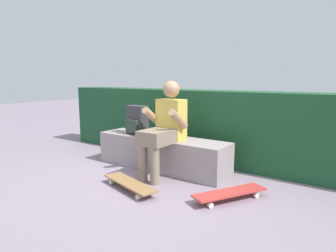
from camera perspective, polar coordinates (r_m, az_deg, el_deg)
ground_plane at (r=3.84m, az=-4.51°, el=-9.38°), size 24.00×24.00×0.00m
bench_main at (r=4.05m, az=-1.28°, el=-5.16°), size 1.90×0.47×0.44m
person_skater at (r=3.67m, az=-0.65°, el=0.04°), size 0.49×0.62×1.19m
skateboard_near_person at (r=3.36m, az=-7.36°, el=-10.85°), size 0.82×0.40×0.09m
skateboard_beside_bench at (r=3.14m, az=11.76°, el=-12.44°), size 0.56×0.80×0.09m
backpack_on_bench at (r=4.22m, az=-5.97°, el=1.11°), size 0.28×0.23×0.40m
hedge_row at (r=4.46m, az=6.92°, el=0.10°), size 5.15×0.50×1.04m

